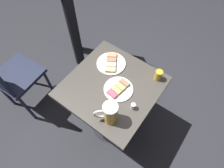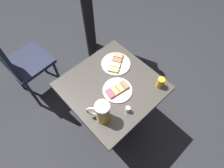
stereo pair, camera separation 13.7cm
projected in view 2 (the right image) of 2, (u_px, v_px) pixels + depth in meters
name	position (u px, v px, depth m)	size (l,w,h in m)	color
ground_plane	(112.00, 122.00, 2.01)	(6.00, 6.00, 0.00)	#28282D
cafe_table	(112.00, 98.00, 1.54)	(0.65, 0.66, 0.74)	black
plate_near	(117.00, 90.00, 1.35)	(0.21, 0.21, 0.03)	white
plate_far	(116.00, 63.00, 1.48)	(0.23, 0.23, 0.03)	white
beer_mug	(102.00, 112.00, 1.18)	(0.14, 0.12, 0.18)	gold
beer_glass_small	(160.00, 82.00, 1.35)	(0.05, 0.05, 0.09)	gold
salt_shaker	(128.00, 109.00, 1.25)	(0.03, 0.03, 0.05)	silver
cafe_chair	(20.00, 61.00, 1.74)	(0.41, 0.41, 0.96)	#1E2338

